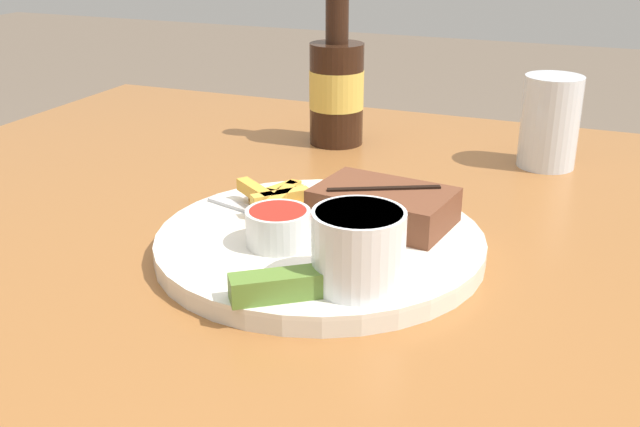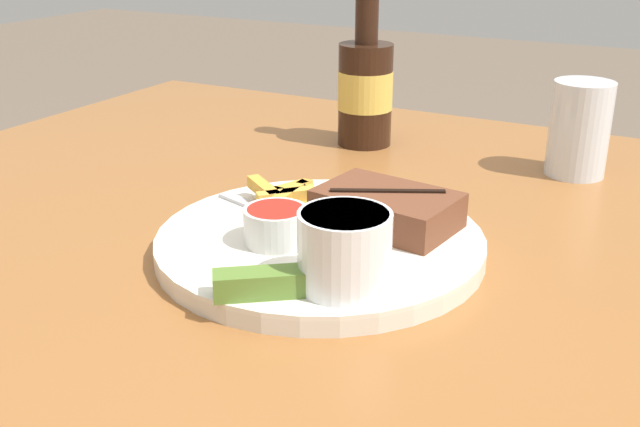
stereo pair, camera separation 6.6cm
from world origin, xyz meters
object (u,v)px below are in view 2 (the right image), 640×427
Objects in this scene: dipping_sauce_cup at (276,224)px; pickle_spear at (262,283)px; coleslaw_cup at (345,246)px; steak_portion at (387,208)px; fork_utensil at (263,210)px; beer_bottle at (365,87)px; dinner_plate at (320,243)px; drinking_glass at (579,129)px.

dipping_sauce_cup reaches higher than pickle_spear.
steak_portion is at bearing 98.75° from coleslaw_cup.
beer_bottle is (-0.03, 0.31, 0.06)m from fork_utensil.
fork_utensil is at bearing 163.52° from dinner_plate.
pickle_spear is at bearing -74.50° from beer_bottle.
coleslaw_cup is 0.17m from fork_utensil.
coleslaw_cup is at bearing -27.06° from dipping_sauce_cup.
fork_utensil is 0.39m from drinking_glass.
steak_portion is (0.04, 0.05, 0.03)m from dinner_plate.
drinking_glass is at bearing 69.32° from fork_utensil.
coleslaw_cup reaches higher than pickle_spear.
steak_portion is at bearing -61.33° from beer_bottle.
drinking_glass is at bearing 67.65° from steak_portion.
beer_bottle is (-0.11, 0.33, 0.07)m from dinner_plate.
dipping_sauce_cup is at bearing 114.89° from pickle_spear.
dinner_plate is 0.07m from steak_portion.
steak_portion is 1.84× the size of coleslaw_cup.
coleslaw_cup is at bearing -51.26° from dinner_plate.
drinking_glass is at bearing 76.72° from coleslaw_cup.
coleslaw_cup is at bearing 41.41° from pickle_spear.
dipping_sauce_cup is 0.27× the size of beer_bottle.
beer_bottle is at bearing 108.41° from dinner_plate.
coleslaw_cup is at bearing -81.25° from steak_portion.
drinking_glass reaches higher than fork_utensil.
dinner_plate is 0.12m from pickle_spear.
dipping_sauce_cup is 0.41m from drinking_glass.
steak_portion is 1.21× the size of drinking_glass.
drinking_glass is (0.14, 0.45, 0.03)m from pickle_spear.
steak_portion is 0.17m from pickle_spear.
steak_portion reaches higher than fork_utensil.
dinner_plate is 0.08m from fork_utensil.
dinner_plate is 0.35m from beer_bottle.
steak_portion is 1.01× the size of fork_utensil.
beer_bottle reaches higher than dinner_plate.
dipping_sauce_cup is at bearing -130.14° from steak_portion.
dipping_sauce_cup is at bearing -126.86° from dinner_plate.
fork_utensil is at bearing 122.03° from pickle_spear.
pickle_spear is 0.54× the size of fork_utensil.
dinner_plate is 4.09× the size of coleslaw_cup.
dipping_sauce_cup is (-0.03, -0.03, 0.03)m from dinner_plate.
coleslaw_cup is at bearing -103.28° from drinking_glass.
dinner_plate is 0.11m from coleslaw_cup.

